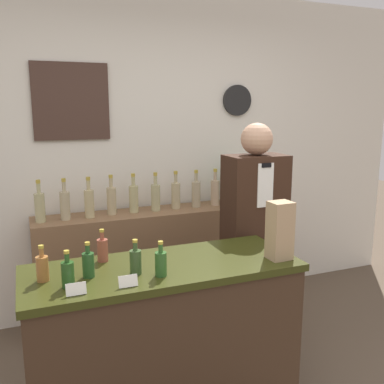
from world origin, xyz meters
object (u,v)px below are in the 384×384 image
shopkeeper (254,241)px  paper_bag (280,230)px  potted_plant (239,182)px  tape_dispenser (283,254)px

shopkeeper → paper_bag: (-0.19, -0.61, 0.27)m
potted_plant → paper_bag: bearing=-109.1°
shopkeeper → paper_bag: shopkeeper is taller
paper_bag → tape_dispenser: (0.02, -0.01, -0.14)m
potted_plant → paper_bag: size_ratio=1.10×
shopkeeper → tape_dispenser: bearing=-105.5°
potted_plant → tape_dispenser: potted_plant is taller
potted_plant → tape_dispenser: size_ratio=3.94×
potted_plant → paper_bag: potted_plant is taller
potted_plant → shopkeeper: bearing=-110.3°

